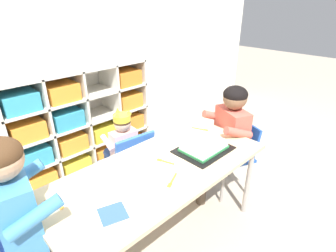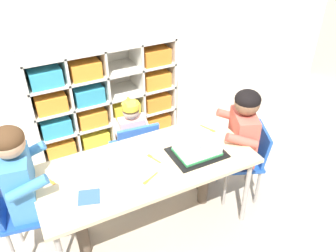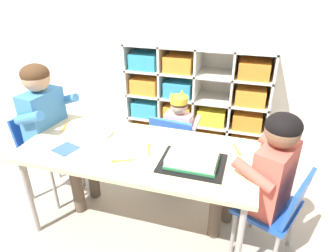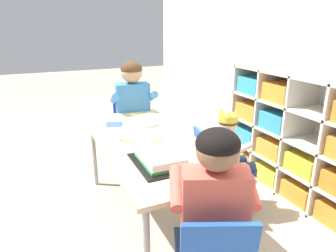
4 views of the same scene
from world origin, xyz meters
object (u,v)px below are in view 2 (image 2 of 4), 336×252
classroom_chair_adult_side (21,210)px  fork_by_napkin (150,179)px  birthday_cake_on_tray (197,150)px  child_with_crown (131,129)px  classroom_chair_blue (136,149)px  adult_helper_seated (31,181)px  guest_at_table_side (236,135)px  paper_plate_stack (94,168)px  fork_near_child_seat (153,158)px  fork_scattered_mid_table (50,180)px  fork_at_table_front_edge (209,129)px  classroom_chair_guest_side (246,156)px  activity_table (147,169)px

classroom_chair_adult_side → fork_by_napkin: 0.86m
birthday_cake_on_tray → child_with_crown: bearing=109.7°
classroom_chair_blue → adult_helper_seated: size_ratio=0.62×
adult_helper_seated → guest_at_table_side: size_ratio=1.10×
child_with_crown → paper_plate_stack: child_with_crown is taller
fork_near_child_seat → fork_scattered_mid_table: same height
birthday_cake_on_tray → fork_scattered_mid_table: 1.00m
paper_plate_stack → classroom_chair_adult_side: bearing=175.5°
child_with_crown → classroom_chair_blue: bearing=90.5°
child_with_crown → fork_by_napkin: 0.79m
classroom_chair_blue → child_with_crown: bearing=-89.5°
birthday_cake_on_tray → fork_at_table_front_edge: size_ratio=2.86×
adult_helper_seated → fork_near_child_seat: 0.79m
fork_by_napkin → birthday_cake_on_tray: bearing=-12.7°
adult_helper_seated → fork_scattered_mid_table: 0.11m
classroom_chair_guest_side → guest_at_table_side: bearing=-90.0°
classroom_chair_blue → fork_near_child_seat: classroom_chair_blue is taller
child_with_crown → classroom_chair_adult_side: bearing=31.5°
guest_at_table_side → fork_by_napkin: (-0.82, -0.19, 0.04)m
adult_helper_seated → paper_plate_stack: (0.39, -0.02, -0.03)m
guest_at_table_side → fork_by_napkin: guest_at_table_side is taller
child_with_crown → activity_table: bearing=84.3°
classroom_chair_blue → classroom_chair_guest_side: bearing=152.6°
birthday_cake_on_tray → guest_at_table_side: bearing=13.2°
guest_at_table_side → classroom_chair_adult_side: bearing=-71.0°
guest_at_table_side → fork_near_child_seat: (-0.71, -0.01, 0.04)m
fork_at_table_front_edge → child_with_crown: bearing=24.7°
child_with_crown → fork_at_table_front_edge: bearing=142.6°
child_with_crown → birthday_cake_on_tray: child_with_crown is taller
classroom_chair_blue → guest_at_table_side: size_ratio=0.68×
birthday_cake_on_tray → fork_near_child_seat: 0.31m
birthday_cake_on_tray → fork_scattered_mid_table: size_ratio=2.92×
birthday_cake_on_tray → fork_near_child_seat: size_ratio=3.13×
adult_helper_seated → birthday_cake_on_tray: (1.08, -0.19, -0.01)m
fork_by_napkin → activity_table: bearing=47.5°
classroom_chair_guest_side → birthday_cake_on_tray: 0.58m
activity_table → fork_at_table_front_edge: fork_at_table_front_edge is taller
classroom_chair_adult_side → activity_table: bearing=-91.4°
activity_table → classroom_chair_adult_side: classroom_chair_adult_side is taller
classroom_chair_adult_side → paper_plate_stack: 0.54m
classroom_chair_blue → birthday_cake_on_tray: bearing=120.0°
fork_scattered_mid_table → classroom_chair_adult_side: bearing=67.2°
classroom_chair_guest_side → guest_at_table_side: 0.24m
activity_table → classroom_chair_adult_side: bearing=170.3°
classroom_chair_blue → guest_at_table_side: (0.66, -0.45, 0.21)m
child_with_crown → fork_by_napkin: (-0.17, -0.76, 0.13)m
adult_helper_seated → fork_at_table_front_edge: adult_helper_seated is taller
classroom_chair_blue → adult_helper_seated: adult_helper_seated is taller
classroom_chair_blue → child_with_crown: 0.17m
classroom_chair_guest_side → fork_near_child_seat: (-0.81, 0.04, 0.25)m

